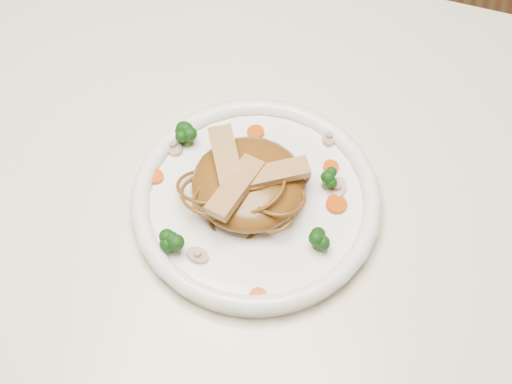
% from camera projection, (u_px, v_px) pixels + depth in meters
% --- Properties ---
extents(table, '(1.20, 0.80, 0.75)m').
position_uv_depth(table, '(191.00, 240.00, 0.85)').
color(table, '#EEE7CA').
rests_on(table, ground).
extents(plate, '(0.31, 0.31, 0.02)m').
position_uv_depth(plate, '(256.00, 203.00, 0.76)').
color(plate, white).
rests_on(plate, table).
extents(noodle_mound, '(0.14, 0.14, 0.04)m').
position_uv_depth(noodle_mound, '(248.00, 183.00, 0.74)').
color(noodle_mound, brown).
rests_on(noodle_mound, plate).
extents(chicken_a, '(0.07, 0.05, 0.01)m').
position_uv_depth(chicken_a, '(277.00, 173.00, 0.72)').
color(chicken_a, tan).
rests_on(chicken_a, noodle_mound).
extents(chicken_b, '(0.06, 0.08, 0.01)m').
position_uv_depth(chicken_b, '(226.00, 158.00, 0.73)').
color(chicken_b, tan).
rests_on(chicken_b, noodle_mound).
extents(chicken_c, '(0.04, 0.08, 0.01)m').
position_uv_depth(chicken_c, '(236.00, 187.00, 0.71)').
color(chicken_c, tan).
rests_on(chicken_c, noodle_mound).
extents(broccoli_0, '(0.03, 0.03, 0.03)m').
position_uv_depth(broccoli_0, '(329.00, 177.00, 0.74)').
color(broccoli_0, '#103D0C').
rests_on(broccoli_0, plate).
extents(broccoli_1, '(0.03, 0.03, 0.03)m').
position_uv_depth(broccoli_1, '(186.00, 135.00, 0.78)').
color(broccoli_1, '#103D0C').
rests_on(broccoli_1, plate).
extents(broccoli_2, '(0.04, 0.04, 0.03)m').
position_uv_depth(broccoli_2, '(171.00, 239.00, 0.70)').
color(broccoli_2, '#103D0C').
rests_on(broccoli_2, plate).
extents(broccoli_3, '(0.02, 0.02, 0.03)m').
position_uv_depth(broccoli_3, '(320.00, 239.00, 0.71)').
color(broccoli_3, '#103D0C').
rests_on(broccoli_3, plate).
extents(carrot_0, '(0.02, 0.02, 0.00)m').
position_uv_depth(carrot_0, '(331.00, 167.00, 0.77)').
color(carrot_0, '#CC4107').
rests_on(carrot_0, plate).
extents(carrot_1, '(0.02, 0.02, 0.00)m').
position_uv_depth(carrot_1, '(155.00, 177.00, 0.76)').
color(carrot_1, '#CC4107').
rests_on(carrot_1, plate).
extents(carrot_2, '(0.02, 0.02, 0.00)m').
position_uv_depth(carrot_2, '(336.00, 204.00, 0.74)').
color(carrot_2, '#CC4107').
rests_on(carrot_2, plate).
extents(carrot_3, '(0.02, 0.02, 0.00)m').
position_uv_depth(carrot_3, '(256.00, 132.00, 0.79)').
color(carrot_3, '#CC4107').
rests_on(carrot_3, plate).
extents(carrot_4, '(0.02, 0.02, 0.00)m').
position_uv_depth(carrot_4, '(258.00, 297.00, 0.69)').
color(carrot_4, '#CC4107').
rests_on(carrot_4, plate).
extents(mushroom_0, '(0.03, 0.03, 0.01)m').
position_uv_depth(mushroom_0, '(198.00, 256.00, 0.71)').
color(mushroom_0, '#C5B394').
rests_on(mushroom_0, plate).
extents(mushroom_1, '(0.03, 0.03, 0.01)m').
position_uv_depth(mushroom_1, '(337.00, 189.00, 0.75)').
color(mushroom_1, '#C5B394').
rests_on(mushroom_1, plate).
extents(mushroom_2, '(0.04, 0.04, 0.01)m').
position_uv_depth(mushroom_2, '(173.00, 147.00, 0.78)').
color(mushroom_2, '#C5B394').
rests_on(mushroom_2, plate).
extents(mushroom_3, '(0.03, 0.03, 0.01)m').
position_uv_depth(mushroom_3, '(329.00, 138.00, 0.79)').
color(mushroom_3, '#C5B394').
rests_on(mushroom_3, plate).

